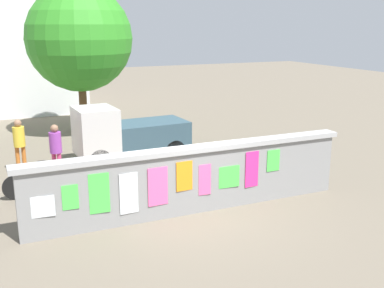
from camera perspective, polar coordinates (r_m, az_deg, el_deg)
The scene contains 9 objects.
ground at distance 18.52m, azimuth -10.06°, elevation 0.64°, with size 60.00×60.00×0.00m, color #6B6051.
poster_wall at distance 10.99m, azimuth 0.14°, elevation -4.26°, with size 8.09×0.42×1.61m.
auto_rickshaw_truck at distance 15.17m, azimuth -8.07°, elevation 1.16°, with size 3.67×1.68×1.85m.
motorcycle at distance 13.70m, azimuth 3.90°, elevation -2.07°, with size 1.88×0.67×0.87m.
bicycle_near at distance 12.71m, azimuth -18.44°, elevation -4.60°, with size 1.71×0.44×0.95m.
bicycle_far at distance 12.03m, azimuth -7.02°, elevation -5.02°, with size 1.71×0.44×0.95m.
person_walking at distance 13.79m, azimuth -16.35°, elevation -0.27°, with size 0.48×0.48×1.62m.
person_bystander at distance 14.84m, azimuth -20.40°, elevation 0.43°, with size 0.34×0.34×1.62m.
tree_roadside at distance 19.16m, azimuth -13.64°, elevation 12.42°, with size 4.14×4.14×5.88m.
Camera 1 is at (-4.28, -9.49, 4.36)m, focal length 43.55 mm.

